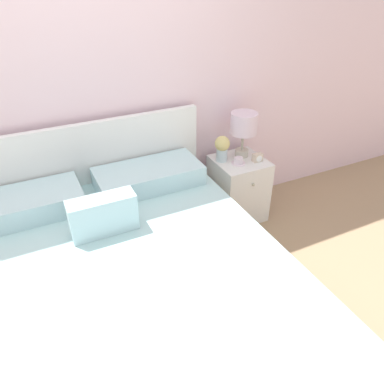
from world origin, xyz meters
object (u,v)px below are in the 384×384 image
teacup (238,161)px  bed (127,299)px  table_lamp (244,126)px  nightstand (238,189)px  flower_vase (222,147)px  alarm_clock (258,158)px

teacup → bed: bearing=-148.4°
table_lamp → nightstand: bearing=-129.4°
nightstand → flower_vase: bearing=155.7°
alarm_clock → teacup: bearing=169.1°
table_lamp → alarm_clock: 0.28m
bed → table_lamp: bearing=33.2°
bed → flower_vase: bearing=37.4°
bed → table_lamp: size_ratio=5.75×
bed → nightstand: bearing=32.2°
bed → nightstand: (1.22, 0.77, -0.02)m
bed → teacup: (1.18, 0.72, 0.27)m
nightstand → teacup: bearing=-135.3°
alarm_clock → table_lamp: bearing=113.8°
nightstand → teacup: 0.30m
teacup → alarm_clock: bearing=-10.9°
bed → nightstand: 1.44m
table_lamp → alarm_clock: bearing=-66.2°
nightstand → teacup: size_ratio=4.75×
bed → teacup: 1.41m
flower_vase → bed: bearing=-142.6°
nightstand → table_lamp: bearing=50.6°
bed → alarm_clock: size_ratio=27.07×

